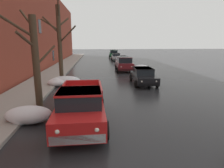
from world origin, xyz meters
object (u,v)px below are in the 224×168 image
bare_tree_second_along_sidewalk (35,59)px  suv_maroon_parked_kerbside_mid (124,63)px  bare_tree_mid_block (60,41)px  sedan_silver_queued_behind_truck (116,57)px  suv_green_at_far_intersection (114,54)px  pickup_truck_red_approaching_near_lane (81,106)px  sedan_black_parked_kerbside_close (143,76)px  sedan_grey_parked_far_down_block (122,60)px

bare_tree_second_along_sidewalk → suv_maroon_parked_kerbside_mid: 15.00m
bare_tree_second_along_sidewalk → bare_tree_mid_block: bare_tree_mid_block is taller
sedan_silver_queued_behind_truck → suv_green_at_far_intersection: size_ratio=0.96×
bare_tree_second_along_sidewalk → pickup_truck_red_approaching_near_lane: (2.60, -2.65, -1.83)m
bare_tree_second_along_sidewalk → sedan_black_parked_kerbside_close: (7.43, 5.46, -1.96)m
bare_tree_second_along_sidewalk → suv_maroon_parked_kerbside_mid: bearing=62.5°
bare_tree_second_along_sidewalk → sedan_black_parked_kerbside_close: bearing=36.4°
sedan_silver_queued_behind_truck → suv_green_at_far_intersection: (0.14, 6.79, 0.24)m
bare_tree_mid_block → sedan_black_parked_kerbside_close: 8.18m
bare_tree_second_along_sidewalk → sedan_grey_parked_far_down_block: (7.55, 20.07, -1.96)m
bare_tree_second_along_sidewalk → bare_tree_mid_block: size_ratio=0.77×
sedan_black_parked_kerbside_close → suv_green_at_far_intersection: 28.56m
pickup_truck_red_approaching_near_lane → sedan_grey_parked_far_down_block: pickup_truck_red_approaching_near_lane is taller
bare_tree_mid_block → sedan_grey_parked_far_down_block: bearing=59.3°
pickup_truck_red_approaching_near_lane → sedan_black_parked_kerbside_close: bearing=59.3°
bare_tree_mid_block → sedan_black_parked_kerbside_close: size_ratio=1.60×
pickup_truck_red_approaching_near_lane → sedan_silver_queued_behind_truck: pickup_truck_red_approaching_near_lane is taller
suv_green_at_far_intersection → bare_tree_mid_block: bearing=-105.7°
sedan_black_parked_kerbside_close → sedan_silver_queued_behind_truck: size_ratio=1.01×
pickup_truck_red_approaching_near_lane → suv_green_at_far_intersection: 37.00m
bare_tree_second_along_sidewalk → sedan_silver_queued_behind_truck: size_ratio=1.24×
pickup_truck_red_approaching_near_lane → suv_maroon_parked_kerbside_mid: (4.29, 15.87, 0.11)m
sedan_black_parked_kerbside_close → suv_green_at_far_intersection: size_ratio=0.98×
bare_tree_second_along_sidewalk → sedan_silver_queued_behind_truck: bearing=74.8°
pickup_truck_red_approaching_near_lane → sedan_grey_parked_far_down_block: size_ratio=1.24×
sedan_silver_queued_behind_truck → sedan_black_parked_kerbside_close: bearing=-89.9°
bare_tree_second_along_sidewalk → suv_maroon_parked_kerbside_mid: bare_tree_second_along_sidewalk is taller
sedan_black_parked_kerbside_close → suv_green_at_far_intersection: bearing=89.8°
suv_maroon_parked_kerbside_mid → bare_tree_mid_block: bearing=-139.8°
suv_green_at_far_intersection → bare_tree_second_along_sidewalk: bearing=-102.5°
bare_tree_mid_block → sedan_silver_queued_behind_truck: (7.34, 19.81, -2.93)m
pickup_truck_red_approaching_near_lane → suv_green_at_far_intersection: bearing=82.4°
bare_tree_mid_block → suv_maroon_parked_kerbside_mid: bearing=40.2°
bare_tree_mid_block → sedan_grey_parked_far_down_block: bare_tree_mid_block is taller
sedan_black_parked_kerbside_close → sedan_grey_parked_far_down_block: size_ratio=1.09×
bare_tree_mid_block → pickup_truck_red_approaching_near_lane: 10.77m
suv_green_at_far_intersection → sedan_grey_parked_far_down_block: bearing=-89.9°
bare_tree_mid_block → pickup_truck_red_approaching_near_lane: bearing=-75.8°
sedan_grey_parked_far_down_block → suv_green_at_far_intersection: (-0.04, 13.95, 0.24)m
bare_tree_second_along_sidewalk → sedan_grey_parked_far_down_block: 21.53m
suv_green_at_far_intersection → sedan_black_parked_kerbside_close: bearing=-90.2°
sedan_grey_parked_far_down_block → suv_green_at_far_intersection: bearing=90.1°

